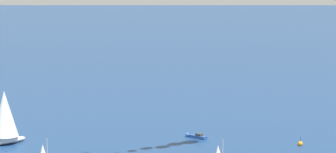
{
  "coord_description": "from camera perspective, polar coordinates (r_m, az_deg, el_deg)",
  "views": [
    {
      "loc": [
        -115.26,
        -23.37,
        35.19
      ],
      "look_at": [
        0.0,
        0.0,
        18.36
      ],
      "focal_mm": 71.01,
      "sensor_mm": 36.0,
      "label": 1
    }
  ],
  "objects": [
    {
      "name": "marker_buoy",
      "position": [
        147.34,
        11.29,
        -5.68
      ],
      "size": [
        1.1,
        1.1,
        2.1
      ],
      "color": "orange",
      "rests_on": "ground_plane"
    },
    {
      "name": "sailboat_near_centre",
      "position": [
        148.98,
        -13.85,
        -3.38
      ],
      "size": [
        9.68,
        8.86,
        13.25
      ],
      "color": "white",
      "rests_on": "ground_plane"
    },
    {
      "name": "motorboat_trailing",
      "position": [
        151.44,
        2.37,
        -5.14
      ],
      "size": [
        3.74,
        5.3,
        1.54
      ],
      "color": "#23478C",
      "rests_on": "ground_plane"
    }
  ]
}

